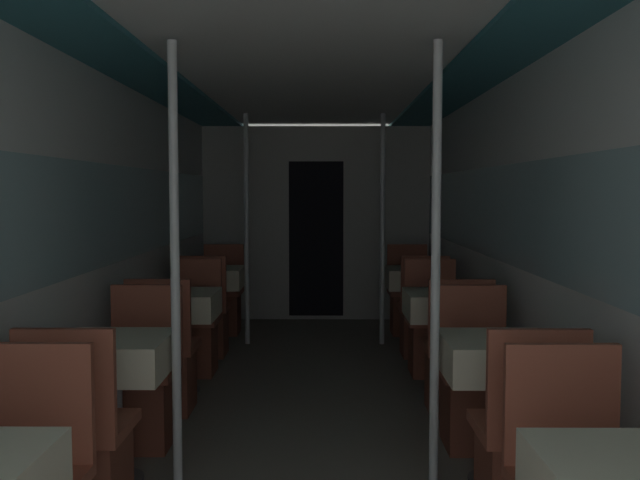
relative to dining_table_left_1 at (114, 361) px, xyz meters
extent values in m
cube|color=silver|center=(-0.36, 1.03, 0.50)|extent=(0.05, 9.72, 2.27)
cube|color=#9EC6D1|center=(-0.35, 1.03, 0.72)|extent=(0.03, 8.95, 0.67)
cube|color=silver|center=(2.36, 1.03, 0.50)|extent=(0.05, 9.72, 2.27)
cube|color=#9EC6D1|center=(2.34, 1.03, 0.72)|extent=(0.03, 8.95, 0.67)
cube|color=silver|center=(1.00, 1.03, 1.69)|extent=(2.72, 9.72, 0.04)
cube|color=#2D707F|center=(-0.12, 1.03, 1.65)|extent=(0.49, 9.34, 0.03)
cube|color=#2D707F|center=(2.11, 1.03, 1.65)|extent=(0.49, 9.34, 0.03)
cube|color=#A8A8A3|center=(1.00, 4.76, 0.50)|extent=(2.66, 0.08, 2.27)
cube|color=black|center=(1.00, 4.72, 0.32)|extent=(0.64, 0.01, 1.82)
cube|color=#9E4C38|center=(0.00, -0.98, 0.07)|extent=(0.43, 0.04, 0.47)
cylinder|color=#4C4C51|center=(0.00, 0.00, -0.63)|extent=(0.29, 0.29, 0.01)
cylinder|color=#B7B7BC|center=(0.00, 0.00, -0.26)|extent=(0.08, 0.08, 0.72)
cube|color=#B2B2B7|center=(0.00, 0.00, 0.11)|extent=(0.52, 0.52, 0.02)
cube|color=beige|center=(0.00, 0.00, 0.02)|extent=(0.56, 0.56, 0.20)
cube|color=brown|center=(0.00, -0.50, -0.42)|extent=(0.37, 0.37, 0.42)
cube|color=#9E4C38|center=(0.00, -0.50, -0.19)|extent=(0.43, 0.43, 0.05)
cube|color=#9E4C38|center=(0.00, -0.70, 0.07)|extent=(0.43, 0.04, 0.47)
cube|color=brown|center=(0.00, 0.50, -0.42)|extent=(0.37, 0.37, 0.42)
cube|color=#9E4C38|center=(0.00, 0.50, -0.19)|extent=(0.43, 0.43, 0.05)
cube|color=#9E4C38|center=(0.00, 0.70, 0.07)|extent=(0.43, 0.04, 0.47)
cylinder|color=silver|center=(0.33, 0.00, 0.50)|extent=(0.05, 0.05, 2.27)
cylinder|color=#4C4C51|center=(0.00, 1.68, -0.63)|extent=(0.29, 0.29, 0.01)
cylinder|color=#B7B7BC|center=(0.00, 1.68, -0.26)|extent=(0.08, 0.08, 0.72)
cube|color=#B2B2B7|center=(0.00, 1.68, 0.11)|extent=(0.52, 0.52, 0.02)
cube|color=beige|center=(0.00, 1.68, 0.02)|extent=(0.56, 0.56, 0.20)
cube|color=brown|center=(0.00, 1.18, -0.42)|extent=(0.37, 0.37, 0.42)
cube|color=#9E4C38|center=(0.00, 1.18, -0.19)|extent=(0.43, 0.43, 0.05)
cube|color=#9E4C38|center=(0.00, 0.98, 0.07)|extent=(0.43, 0.04, 0.47)
cube|color=brown|center=(0.00, 2.19, -0.42)|extent=(0.37, 0.37, 0.42)
cube|color=#9E4C38|center=(0.00, 2.19, -0.19)|extent=(0.43, 0.43, 0.05)
cube|color=#9E4C38|center=(0.00, 2.38, 0.07)|extent=(0.43, 0.04, 0.47)
cylinder|color=#4C4C51|center=(0.00, 3.37, -0.63)|extent=(0.29, 0.29, 0.01)
cylinder|color=#B7B7BC|center=(0.00, 3.37, -0.26)|extent=(0.08, 0.08, 0.72)
cube|color=#B2B2B7|center=(0.00, 3.37, 0.11)|extent=(0.52, 0.52, 0.02)
cube|color=beige|center=(0.00, 3.37, 0.02)|extent=(0.56, 0.56, 0.20)
cube|color=brown|center=(0.00, 2.86, -0.42)|extent=(0.37, 0.37, 0.42)
cube|color=#9E4C38|center=(0.00, 2.86, -0.19)|extent=(0.43, 0.43, 0.05)
cube|color=#9E4C38|center=(0.00, 2.67, 0.07)|extent=(0.43, 0.04, 0.47)
cube|color=brown|center=(0.00, 3.87, -0.42)|extent=(0.37, 0.37, 0.42)
cube|color=#9E4C38|center=(0.00, 3.87, -0.19)|extent=(0.43, 0.43, 0.05)
cube|color=#9E4C38|center=(0.00, 4.07, 0.07)|extent=(0.43, 0.04, 0.47)
cylinder|color=silver|center=(0.33, 3.37, 0.50)|extent=(0.05, 0.05, 2.27)
cube|color=#9E4C38|center=(1.99, -0.98, 0.07)|extent=(0.43, 0.04, 0.47)
cylinder|color=#4C4C51|center=(1.99, 0.00, -0.63)|extent=(0.29, 0.29, 0.01)
cylinder|color=#B7B7BC|center=(1.99, 0.00, -0.26)|extent=(0.08, 0.08, 0.72)
cube|color=#B2B2B7|center=(1.99, 0.00, 0.11)|extent=(0.52, 0.52, 0.02)
cube|color=beige|center=(1.99, 0.00, 0.02)|extent=(0.56, 0.56, 0.20)
cube|color=brown|center=(1.99, -0.50, -0.42)|extent=(0.37, 0.37, 0.42)
cube|color=#9E4C38|center=(1.99, -0.50, -0.19)|extent=(0.43, 0.43, 0.05)
cube|color=#9E4C38|center=(1.99, -0.70, 0.07)|extent=(0.43, 0.04, 0.47)
cube|color=brown|center=(1.99, 0.50, -0.42)|extent=(0.37, 0.37, 0.42)
cube|color=#9E4C38|center=(1.99, 0.50, -0.19)|extent=(0.43, 0.43, 0.05)
cube|color=#9E4C38|center=(1.99, 0.70, 0.07)|extent=(0.43, 0.04, 0.47)
cylinder|color=silver|center=(1.67, 0.00, 0.50)|extent=(0.05, 0.05, 2.27)
cylinder|color=#4C4C51|center=(1.99, 1.68, -0.63)|extent=(0.29, 0.29, 0.01)
cylinder|color=#B7B7BC|center=(1.99, 1.68, -0.26)|extent=(0.08, 0.08, 0.72)
cube|color=#B2B2B7|center=(1.99, 1.68, 0.11)|extent=(0.52, 0.52, 0.02)
cube|color=beige|center=(1.99, 1.68, 0.02)|extent=(0.56, 0.56, 0.20)
cube|color=brown|center=(1.99, 1.18, -0.42)|extent=(0.37, 0.37, 0.42)
cube|color=#9E4C38|center=(1.99, 1.18, -0.19)|extent=(0.43, 0.43, 0.05)
cube|color=#9E4C38|center=(1.99, 0.98, 0.07)|extent=(0.43, 0.04, 0.47)
cube|color=brown|center=(1.99, 2.19, -0.42)|extent=(0.37, 0.37, 0.42)
cube|color=#9E4C38|center=(1.99, 2.19, -0.19)|extent=(0.43, 0.43, 0.05)
cube|color=#9E4C38|center=(1.99, 2.38, 0.07)|extent=(0.43, 0.04, 0.47)
cylinder|color=#4C4C51|center=(1.99, 3.37, -0.63)|extent=(0.29, 0.29, 0.01)
cylinder|color=#B7B7BC|center=(1.99, 3.37, -0.26)|extent=(0.08, 0.08, 0.72)
cube|color=#B2B2B7|center=(1.99, 3.37, 0.11)|extent=(0.52, 0.52, 0.02)
cube|color=beige|center=(1.99, 3.37, 0.02)|extent=(0.56, 0.56, 0.20)
cube|color=brown|center=(1.99, 2.86, -0.42)|extent=(0.37, 0.37, 0.42)
cube|color=#9E4C38|center=(1.99, 2.86, -0.19)|extent=(0.43, 0.43, 0.05)
cube|color=#9E4C38|center=(1.99, 2.67, 0.07)|extent=(0.43, 0.04, 0.47)
cube|color=brown|center=(1.99, 3.87, -0.42)|extent=(0.37, 0.37, 0.42)
cube|color=#9E4C38|center=(1.99, 3.87, -0.19)|extent=(0.43, 0.43, 0.05)
cube|color=#9E4C38|center=(1.99, 4.07, 0.07)|extent=(0.43, 0.04, 0.47)
cylinder|color=silver|center=(1.67, 3.37, 0.50)|extent=(0.05, 0.05, 2.27)
camera|label=1|loc=(1.10, -3.64, 0.88)|focal=40.00mm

